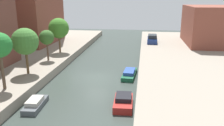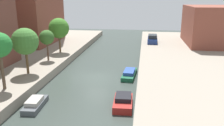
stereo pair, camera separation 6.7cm
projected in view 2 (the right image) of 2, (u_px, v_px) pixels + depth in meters
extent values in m
plane|color=#333D38|center=(96.00, 78.00, 27.95)|extent=(84.00, 84.00, 0.00)
cube|color=brown|center=(215.00, 25.00, 41.82)|extent=(10.00, 12.54, 6.71)
cylinder|color=#4F3F2F|center=(3.00, 71.00, 21.52)|extent=(0.29, 0.29, 3.39)
cylinder|color=brown|center=(27.00, 62.00, 26.00)|extent=(0.28, 0.28, 2.62)
sphere|color=#3F7931|center=(25.00, 41.00, 25.36)|extent=(2.91, 2.91, 2.91)
cylinder|color=brown|center=(48.00, 51.00, 31.46)|extent=(0.25, 0.25, 2.44)
sphere|color=#366427|center=(47.00, 37.00, 30.94)|extent=(1.95, 1.95, 1.95)
cylinder|color=brown|center=(60.00, 44.00, 35.85)|extent=(0.28, 0.28, 2.65)
sphere|color=#3C7C26|center=(59.00, 28.00, 35.19)|extent=(3.05, 3.05, 3.05)
cube|color=navy|center=(152.00, 40.00, 43.86)|extent=(1.87, 4.65, 0.86)
cube|color=#1E2328|center=(153.00, 36.00, 43.32)|extent=(1.61, 2.57, 0.65)
cube|color=#4C5156|center=(35.00, 105.00, 20.45)|extent=(1.49, 3.44, 0.47)
cube|color=#B2ADA3|center=(34.00, 101.00, 20.23)|extent=(1.20, 1.92, 0.36)
cube|color=maroon|center=(123.00, 103.00, 20.54)|extent=(1.73, 3.31, 0.63)
cube|color=black|center=(123.00, 97.00, 20.63)|extent=(1.44, 1.84, 0.38)
cube|color=#195638|center=(129.00, 74.00, 28.35)|extent=(1.69, 4.52, 0.48)
cube|color=#2D4C9E|center=(129.00, 72.00, 28.06)|extent=(1.35, 2.51, 0.36)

